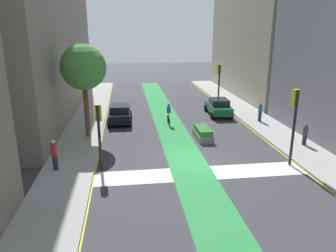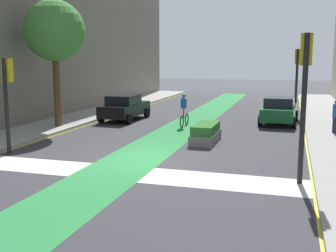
% 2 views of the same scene
% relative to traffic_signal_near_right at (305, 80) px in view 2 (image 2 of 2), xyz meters
% --- Properties ---
extents(ground_plane, '(120.00, 120.00, 0.00)m').
position_rel_traffic_signal_near_right_xyz_m(ground_plane, '(-5.58, 1.40, -3.18)').
color(ground_plane, '#38383D').
extents(bike_lane_paint, '(2.40, 60.00, 0.01)m').
position_rel_traffic_signal_near_right_xyz_m(bike_lane_paint, '(-6.05, 1.40, -3.18)').
color(bike_lane_paint, '#2D8C47').
rests_on(bike_lane_paint, ground_plane).
extents(crosswalk_band, '(12.00, 1.80, 0.01)m').
position_rel_traffic_signal_near_right_xyz_m(crosswalk_band, '(-5.58, -0.60, -3.18)').
color(crosswalk_band, silver).
rests_on(crosswalk_band, ground_plane).
extents(curb_stripe_left, '(0.16, 60.00, 0.01)m').
position_rel_traffic_signal_near_right_xyz_m(curb_stripe_left, '(-11.58, 1.40, -3.17)').
color(curb_stripe_left, yellow).
rests_on(curb_stripe_left, ground_plane).
extents(curb_stripe_right, '(0.16, 60.00, 0.01)m').
position_rel_traffic_signal_near_right_xyz_m(curb_stripe_right, '(0.42, 1.40, -3.17)').
color(curb_stripe_right, yellow).
rests_on(curb_stripe_right, ground_plane).
extents(traffic_signal_near_right, '(0.35, 0.52, 4.55)m').
position_rel_traffic_signal_near_right_xyz_m(traffic_signal_near_right, '(0.00, 0.00, 0.00)').
color(traffic_signal_near_right, black).
rests_on(traffic_signal_near_right, ground_plane).
extents(traffic_signal_near_left, '(0.35, 0.52, 3.82)m').
position_rel_traffic_signal_near_right_xyz_m(traffic_signal_near_left, '(-11.21, 0.87, -0.49)').
color(traffic_signal_near_left, black).
rests_on(traffic_signal_near_left, ground_plane).
extents(traffic_signal_far_right, '(0.35, 0.52, 4.38)m').
position_rel_traffic_signal_near_right_xyz_m(traffic_signal_far_right, '(-0.07, 15.19, -0.11)').
color(traffic_signal_far_right, black).
rests_on(traffic_signal_far_right, ground_plane).
extents(car_green_right_far, '(2.19, 4.28, 1.57)m').
position_rel_traffic_signal_near_right_xyz_m(car_green_right_far, '(-0.99, 11.81, -2.38)').
color(car_green_right_far, '#196033').
rests_on(car_green_right_far, ground_plane).
extents(car_black_left_far, '(2.10, 4.24, 1.57)m').
position_rel_traffic_signal_near_right_xyz_m(car_black_left_far, '(-10.21, 10.54, -2.38)').
color(car_black_left_far, black).
rests_on(car_black_left_far, ground_plane).
extents(cyclist_in_lane, '(0.32, 1.73, 1.86)m').
position_rel_traffic_signal_near_right_xyz_m(cyclist_in_lane, '(-6.09, 9.25, -2.21)').
color(cyclist_in_lane, black).
rests_on(cyclist_in_lane, ground_plane).
extents(pedestrian_sidewalk_right_b, '(0.34, 0.34, 1.64)m').
position_rel_traffic_signal_near_right_xyz_m(pedestrian_sidewalk_right_b, '(1.81, 8.70, -2.20)').
color(pedestrian_sidewalk_right_b, '#262638').
rests_on(pedestrian_sidewalk_right_b, sidewalk_right).
extents(street_tree_near, '(3.23, 3.23, 6.71)m').
position_rel_traffic_signal_near_right_xyz_m(street_tree_near, '(-12.53, 6.67, 2.02)').
color(street_tree_near, brown).
rests_on(street_tree_near, sidewalk_left).
extents(median_planter, '(1.05, 2.51, 0.85)m').
position_rel_traffic_signal_near_right_xyz_m(median_planter, '(-4.05, 5.29, -2.78)').
color(median_planter, slate).
rests_on(median_planter, ground_plane).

